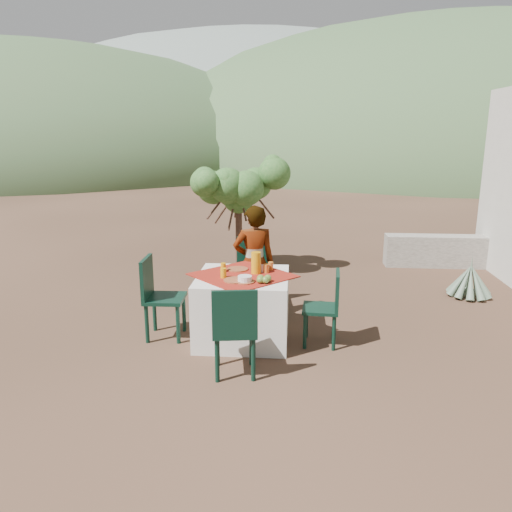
{
  "coord_description": "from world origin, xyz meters",
  "views": [
    {
      "loc": [
        0.69,
        -5.33,
        2.34
      ],
      "look_at": [
        0.24,
        0.41,
        0.88
      ],
      "focal_mm": 35.0,
      "sensor_mm": 36.0,
      "label": 1
    }
  ],
  "objects_px": {
    "person": "(254,263)",
    "shrub_tree": "(242,193)",
    "juice_pitcher": "(256,263)",
    "chair_far": "(253,269)",
    "agave": "(470,281)",
    "chair_left": "(158,294)",
    "chair_near": "(235,328)",
    "chair_right": "(327,305)",
    "table": "(243,307)"
  },
  "relations": [
    {
      "from": "agave",
      "to": "juice_pitcher",
      "type": "xyz_separation_m",
      "value": [
        -2.96,
        -1.66,
        0.66
      ]
    },
    {
      "from": "chair_right",
      "to": "person",
      "type": "relative_size",
      "value": 0.58
    },
    {
      "from": "chair_near",
      "to": "table",
      "type": "bearing_deg",
      "value": -96.87
    },
    {
      "from": "table",
      "to": "juice_pitcher",
      "type": "relative_size",
      "value": 5.33
    },
    {
      "from": "chair_far",
      "to": "person",
      "type": "relative_size",
      "value": 0.65
    },
    {
      "from": "juice_pitcher",
      "to": "chair_near",
      "type": "bearing_deg",
      "value": -97.04
    },
    {
      "from": "person",
      "to": "agave",
      "type": "relative_size",
      "value": 2.16
    },
    {
      "from": "shrub_tree",
      "to": "agave",
      "type": "xyz_separation_m",
      "value": [
        3.39,
        -1.0,
        -1.12
      ]
    },
    {
      "from": "shrub_tree",
      "to": "chair_far",
      "type": "bearing_deg",
      "value": -79.08
    },
    {
      "from": "chair_near",
      "to": "juice_pitcher",
      "type": "bearing_deg",
      "value": -105.16
    },
    {
      "from": "agave",
      "to": "juice_pitcher",
      "type": "relative_size",
      "value": 2.76
    },
    {
      "from": "shrub_tree",
      "to": "agave",
      "type": "distance_m",
      "value": 3.71
    },
    {
      "from": "chair_near",
      "to": "shrub_tree",
      "type": "height_order",
      "value": "shrub_tree"
    },
    {
      "from": "table",
      "to": "chair_right",
      "type": "height_order",
      "value": "chair_right"
    },
    {
      "from": "chair_near",
      "to": "juice_pitcher",
      "type": "height_order",
      "value": "juice_pitcher"
    },
    {
      "from": "shrub_tree",
      "to": "person",
      "type": "bearing_deg",
      "value": -80.03
    },
    {
      "from": "agave",
      "to": "chair_left",
      "type": "bearing_deg",
      "value": -156.53
    },
    {
      "from": "chair_far",
      "to": "juice_pitcher",
      "type": "distance_m",
      "value": 1.09
    },
    {
      "from": "chair_right",
      "to": "table",
      "type": "bearing_deg",
      "value": -91.41
    },
    {
      "from": "chair_far",
      "to": "chair_left",
      "type": "xyz_separation_m",
      "value": [
        -1.0,
        -1.13,
        0.0
      ]
    },
    {
      "from": "chair_near",
      "to": "chair_right",
      "type": "relative_size",
      "value": 1.09
    },
    {
      "from": "table",
      "to": "person",
      "type": "xyz_separation_m",
      "value": [
        0.07,
        0.67,
        0.35
      ]
    },
    {
      "from": "chair_right",
      "to": "juice_pitcher",
      "type": "height_order",
      "value": "juice_pitcher"
    },
    {
      "from": "table",
      "to": "shrub_tree",
      "type": "distance_m",
      "value": 2.92
    },
    {
      "from": "chair_near",
      "to": "chair_far",
      "type": "bearing_deg",
      "value": -98.25
    },
    {
      "from": "chair_near",
      "to": "juice_pitcher",
      "type": "relative_size",
      "value": 3.77
    },
    {
      "from": "agave",
      "to": "chair_right",
      "type": "bearing_deg",
      "value": -139.68
    },
    {
      "from": "person",
      "to": "agave",
      "type": "distance_m",
      "value": 3.25
    },
    {
      "from": "table",
      "to": "agave",
      "type": "distance_m",
      "value": 3.56
    },
    {
      "from": "person",
      "to": "shrub_tree",
      "type": "bearing_deg",
      "value": -96.79
    },
    {
      "from": "shrub_tree",
      "to": "juice_pitcher",
      "type": "height_order",
      "value": "shrub_tree"
    },
    {
      "from": "chair_near",
      "to": "person",
      "type": "distance_m",
      "value": 1.62
    },
    {
      "from": "chair_left",
      "to": "chair_right",
      "type": "bearing_deg",
      "value": -93.56
    },
    {
      "from": "chair_left",
      "to": "table",
      "type": "bearing_deg",
      "value": -89.79
    },
    {
      "from": "juice_pitcher",
      "to": "chair_left",
      "type": "bearing_deg",
      "value": -174.3
    },
    {
      "from": "chair_near",
      "to": "shrub_tree",
      "type": "bearing_deg",
      "value": -93.28
    },
    {
      "from": "chair_left",
      "to": "shrub_tree",
      "type": "bearing_deg",
      "value": -15.64
    },
    {
      "from": "juice_pitcher",
      "to": "person",
      "type": "bearing_deg",
      "value": 97.0
    },
    {
      "from": "chair_near",
      "to": "chair_left",
      "type": "distance_m",
      "value": 1.34
    },
    {
      "from": "chair_left",
      "to": "juice_pitcher",
      "type": "bearing_deg",
      "value": -86.09
    },
    {
      "from": "chair_near",
      "to": "agave",
      "type": "distance_m",
      "value": 4.09
    },
    {
      "from": "chair_near",
      "to": "shrub_tree",
      "type": "xyz_separation_m",
      "value": [
        -0.31,
        3.67,
        0.83
      ]
    },
    {
      "from": "chair_right",
      "to": "chair_far",
      "type": "bearing_deg",
      "value": -138.11
    },
    {
      "from": "chair_left",
      "to": "person",
      "type": "xyz_separation_m",
      "value": [
        1.05,
        0.7,
        0.2
      ]
    },
    {
      "from": "chair_far",
      "to": "person",
      "type": "height_order",
      "value": "person"
    },
    {
      "from": "shrub_tree",
      "to": "juice_pitcher",
      "type": "xyz_separation_m",
      "value": [
        0.44,
        -2.66,
        -0.46
      ]
    },
    {
      "from": "chair_far",
      "to": "chair_right",
      "type": "relative_size",
      "value": 1.12
    },
    {
      "from": "person",
      "to": "juice_pitcher",
      "type": "bearing_deg",
      "value": 80.24
    },
    {
      "from": "table",
      "to": "chair_near",
      "type": "height_order",
      "value": "chair_near"
    },
    {
      "from": "person",
      "to": "shrub_tree",
      "type": "distance_m",
      "value": 2.19
    }
  ]
}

